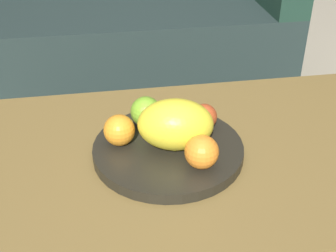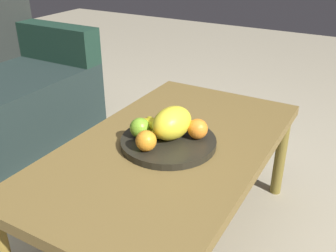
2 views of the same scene
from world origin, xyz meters
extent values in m
plane|color=#9F967D|center=(0.00, 0.00, 0.00)|extent=(8.00, 8.00, 0.00)
cube|color=brown|center=(0.00, 0.00, 0.42)|extent=(1.15, 0.65, 0.04)
cylinder|color=brown|center=(0.53, -0.29, 0.20)|extent=(0.05, 0.05, 0.40)
cylinder|color=brown|center=(0.53, 0.29, 0.20)|extent=(0.05, 0.05, 0.40)
cube|color=#183226|center=(0.68, 1.25, 0.51)|extent=(0.14, 0.70, 0.22)
cylinder|color=black|center=(-0.01, 0.00, 0.46)|extent=(0.34, 0.34, 0.03)
ellipsoid|color=yellow|center=(0.01, -0.01, 0.53)|extent=(0.18, 0.14, 0.11)
sphere|color=orange|center=(-0.11, 0.03, 0.50)|extent=(0.07, 0.07, 0.07)
sphere|color=orange|center=(0.05, -0.09, 0.51)|extent=(0.07, 0.07, 0.07)
sphere|color=#74AC29|center=(-0.05, 0.09, 0.51)|extent=(0.07, 0.07, 0.07)
sphere|color=#AC421F|center=(0.09, 0.06, 0.50)|extent=(0.06, 0.06, 0.06)
ellipsoid|color=yellow|center=(-0.02, 0.03, 0.49)|extent=(0.08, 0.15, 0.03)
ellipsoid|color=yellow|center=(0.00, 0.03, 0.49)|extent=(0.09, 0.15, 0.03)
ellipsoid|color=yellow|center=(0.00, 0.05, 0.49)|extent=(0.13, 0.13, 0.03)
ellipsoid|color=yellow|center=(-0.02, 0.05, 0.51)|extent=(0.11, 0.14, 0.03)
ellipsoid|color=yellow|center=(-0.02, 0.04, 0.51)|extent=(0.09, 0.15, 0.03)
camera|label=1|loc=(-0.14, -0.82, 1.05)|focal=48.24mm
camera|label=2|loc=(-1.04, -0.58, 1.12)|focal=40.94mm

